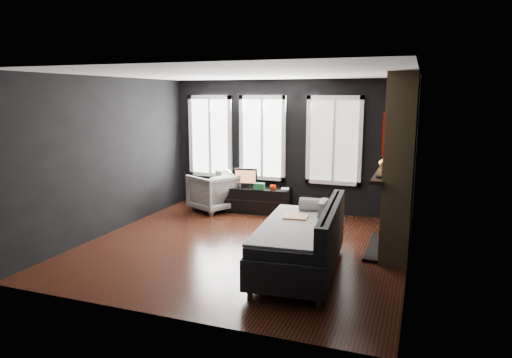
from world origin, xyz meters
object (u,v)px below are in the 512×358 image
(armchair, at_px, (214,190))
(monitor, at_px, (246,176))
(sofa, at_px, (299,237))
(book, at_px, (281,184))
(media_console, at_px, (255,200))
(mug, at_px, (273,187))
(mantel_vase, at_px, (385,162))

(armchair, xyz_separation_m, monitor, (0.65, 0.19, 0.30))
(sofa, bearing_deg, book, 107.07)
(media_console, xyz_separation_m, monitor, (-0.21, 0.02, 0.48))
(media_console, height_order, book, book)
(armchair, bearing_deg, sofa, 71.21)
(mug, xyz_separation_m, book, (0.13, 0.12, 0.05))
(armchair, xyz_separation_m, book, (1.40, 0.24, 0.19))
(media_console, xyz_separation_m, book, (0.54, 0.07, 0.36))
(monitor, bearing_deg, mug, -16.57)
(media_console, bearing_deg, mantel_vase, -25.44)
(mantel_vase, bearing_deg, mug, 155.91)
(mantel_vase, bearing_deg, media_console, 158.25)
(media_console, bearing_deg, monitor, 171.50)
(armchair, relative_size, mantel_vase, 4.08)
(media_console, distance_m, monitor, 0.52)
(media_console, bearing_deg, sofa, -62.78)
(sofa, xyz_separation_m, mantel_vase, (0.95, 1.76, 0.85))
(media_console, xyz_separation_m, mug, (0.40, -0.05, 0.32))
(sofa, height_order, monitor, sofa)
(monitor, relative_size, mug, 4.03)
(sofa, height_order, mug, sofa)
(book, bearing_deg, monitor, -176.23)
(monitor, height_order, book, monitor)
(mug, bearing_deg, armchair, -174.87)
(armchair, bearing_deg, monitor, 133.31)
(book, distance_m, mantel_vase, 2.48)
(sofa, distance_m, mantel_vase, 2.17)
(mantel_vase, bearing_deg, armchair, 165.83)
(mug, relative_size, mantel_vase, 0.58)
(sofa, relative_size, book, 10.51)
(mug, bearing_deg, monitor, 173.34)
(armchair, height_order, mantel_vase, mantel_vase)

